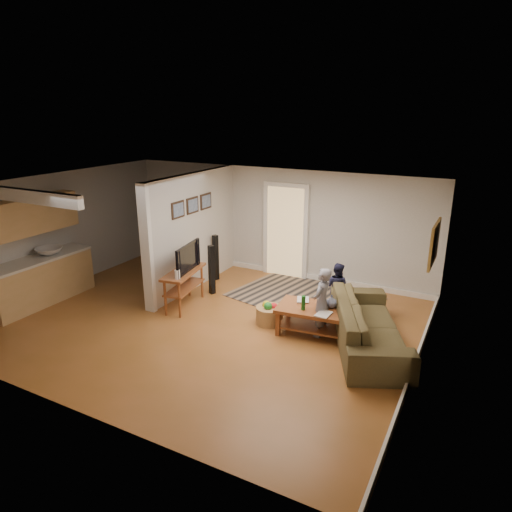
% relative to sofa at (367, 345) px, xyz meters
% --- Properties ---
extents(ground, '(7.50, 7.50, 0.00)m').
position_rel_sofa_xyz_m(ground, '(-2.89, -0.51, 0.00)').
color(ground, brown).
rests_on(ground, ground).
extents(room_shell, '(7.54, 6.02, 2.52)m').
position_rel_sofa_xyz_m(room_shell, '(-3.96, -0.08, 1.46)').
color(room_shell, '#B7B5AF').
rests_on(room_shell, ground).
extents(area_rug, '(3.17, 2.58, 0.01)m').
position_rel_sofa_xyz_m(area_rug, '(-1.69, 1.41, 0.01)').
color(area_rug, black).
rests_on(area_rug, ground).
extents(sofa, '(1.96, 2.75, 0.75)m').
position_rel_sofa_xyz_m(sofa, '(0.00, 0.00, 0.00)').
color(sofa, '#463A23').
rests_on(sofa, ground).
extents(coffee_table, '(1.34, 0.87, 0.75)m').
position_rel_sofa_xyz_m(coffee_table, '(-0.92, -0.02, 0.39)').
color(coffee_table, brown).
rests_on(coffee_table, ground).
extents(tv_console, '(0.64, 1.25, 1.02)m').
position_rel_sofa_xyz_m(tv_console, '(-3.63, -0.11, 0.68)').
color(tv_console, brown).
rests_on(tv_console, ground).
extents(speaker_left, '(0.14, 0.14, 1.07)m').
position_rel_sofa_xyz_m(speaker_left, '(-3.51, 0.69, 0.53)').
color(speaker_left, black).
rests_on(speaker_left, ground).
extents(speaker_right, '(0.13, 0.13, 1.06)m').
position_rel_sofa_xyz_m(speaker_right, '(-3.89, 1.45, 0.53)').
color(speaker_right, black).
rests_on(speaker_right, ground).
extents(toy_basket, '(0.50, 0.50, 0.44)m').
position_rel_sofa_xyz_m(toy_basket, '(-1.80, -0.03, 0.18)').
color(toy_basket, '#A68248').
rests_on(toy_basket, ground).
extents(child, '(0.34, 0.48, 1.24)m').
position_rel_sofa_xyz_m(child, '(-0.81, -0.04, 0.00)').
color(child, gray).
rests_on(child, ground).
extents(toddler, '(0.54, 0.47, 0.98)m').
position_rel_sofa_xyz_m(toddler, '(-0.89, 1.08, 0.00)').
color(toddler, '#1D1F3D').
rests_on(toddler, ground).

